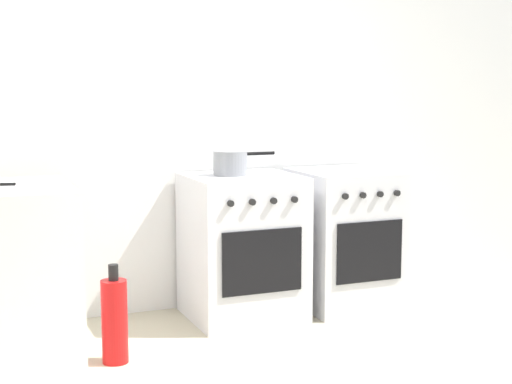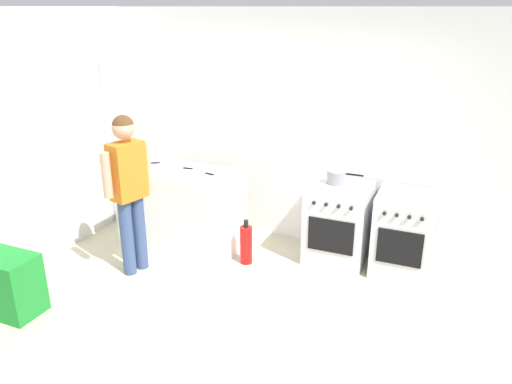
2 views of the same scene
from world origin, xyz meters
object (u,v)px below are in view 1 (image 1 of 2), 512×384
Objects in this scene: fire_extinguisher at (115,320)px; oven_right at (345,238)px; pot at (231,163)px; oven_left at (242,247)px.

oven_right is at bearing 17.08° from fire_extinguisher.
oven_right is 0.89m from pot.
oven_left is at bearing 28.78° from fire_extinguisher.
oven_right reaches higher than fire_extinguisher.
pot reaches higher than oven_right.
fire_extinguisher is at bearing -147.43° from pot.
oven_left is at bearing 180.00° from oven_right.
pot reaches higher than fire_extinguisher.
fire_extinguisher is (-0.87, -0.48, -0.21)m from oven_left.
oven_right is at bearing -0.00° from oven_left.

